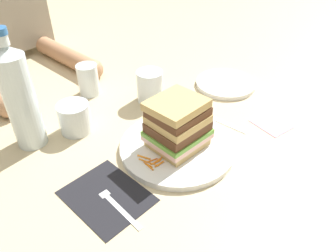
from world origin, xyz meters
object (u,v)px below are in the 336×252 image
Objects in this scene: empty_tumbler_0 at (90,79)px; empty_tumbler_1 at (75,118)px; napkin_dark at (107,196)px; water_bottle at (20,97)px; knife at (216,119)px; juice_glass at (150,88)px; sandwich at (178,125)px; main_plate at (177,147)px; fork at (113,201)px; napkin_pink at (271,124)px; side_plate at (226,84)px.

empty_tumbler_1 is (-0.14, -0.12, -0.01)m from empty_tumbler_0.
water_bottle is at bearing 91.68° from napkin_dark.
juice_glass reaches higher than knife.
sandwich is 0.47× the size of water_bottle.
knife is at bearing -40.59° from empty_tumbler_1.
water_bottle is (-0.33, 0.08, 0.09)m from juice_glass.
napkin_dark is 0.37m from knife.
empty_tumbler_1 is at bearing 68.03° from napkin_dark.
main_plate reaches higher than fork.
fork is 0.44m from empty_tumbler_0.
napkin_dark is 1.03× the size of fork.
fork is 0.47m from napkin_pink.
knife is 0.49m from water_bottle.
main_plate reaches higher than napkin_dark.
knife is 2.16× the size of empty_tumbler_0.
juice_glass reaches higher than main_plate.
juice_glass is at bearing 30.64° from napkin_dark.
sandwich reaches higher than empty_tumbler_1.
knife is 0.69× the size of water_bottle.
fork is at bearing 166.76° from napkin_pink.
main_plate is 3.44× the size of empty_tumbler_1.
knife is at bearing -153.68° from side_plate.
juice_glass reaches higher than fork.
napkin_dark is at bearing -123.53° from empty_tumbler_0.
napkin_dark is 0.25m from empty_tumbler_1.
side_plate is (0.45, -0.15, -0.03)m from empty_tumbler_1.
napkin_pink is (0.24, -0.12, -0.01)m from main_plate.
sandwich is at bearing -64.41° from empty_tumbler_1.
knife is 2.19× the size of juice_glass.
empty_tumbler_1 is (0.10, 0.25, 0.03)m from fork.
main_plate is 0.34m from side_plate.
fork is at bearing -95.00° from napkin_dark.
juice_glass is 0.23m from empty_tumbler_1.
napkin_dark is 0.30m from water_bottle.
empty_tumbler_0 is at bearing 138.01° from side_plate.
napkin_dark is at bearing 85.00° from fork.
main_plate is 1.64× the size of fork.
knife is 2.20× the size of napkin_pink.
sandwich is 1.49× the size of napkin_pink.
side_plate is at bearing 66.65° from napkin_pink.
knife is (0.16, 0.00, -0.07)m from sandwich.
side_plate is at bearing -19.51° from water_bottle.
juice_glass is at bearing -9.81° from empty_tumbler_1.
empty_tumbler_1 is at bearing 134.86° from napkin_pink.
juice_glass is at bearing -60.89° from empty_tumbler_0.
water_bottle is 3.17× the size of napkin_pink.
side_plate reaches higher than fork.
knife is 0.37m from empty_tumbler_1.
side_plate is at bearing 8.05° from napkin_dark.
fork reaches higher than knife.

